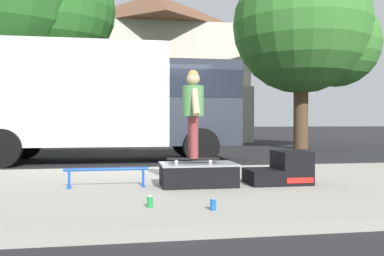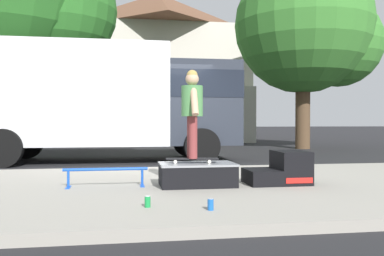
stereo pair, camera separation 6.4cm
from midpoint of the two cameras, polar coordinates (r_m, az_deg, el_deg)
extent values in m
plane|color=black|center=(9.31, -3.58, -5.69)|extent=(140.00, 140.00, 0.00)
cube|color=gray|center=(6.36, -0.71, -8.25)|extent=(50.00, 5.00, 0.12)
cube|color=black|center=(6.21, 0.54, -6.35)|extent=(1.09, 0.67, 0.34)
cube|color=gray|center=(6.19, 0.54, -4.94)|extent=(1.11, 0.69, 0.03)
cube|color=black|center=(6.46, 9.30, -6.57)|extent=(0.46, 0.65, 0.22)
cube|color=black|center=(6.61, 13.13, -5.22)|extent=(0.46, 0.65, 0.50)
cube|color=red|center=(6.33, 14.28, -6.95)|extent=(0.41, 0.01, 0.08)
cylinder|color=blue|center=(6.22, -11.87, -5.54)|extent=(1.21, 0.04, 0.04)
cylinder|color=blue|center=(6.28, -16.71, -6.68)|extent=(0.04, 0.04, 0.26)
cube|color=blue|center=(6.29, -16.70, -7.78)|extent=(0.06, 0.28, 0.01)
cylinder|color=blue|center=(6.23, -6.98, -6.69)|extent=(0.04, 0.04, 0.26)
cube|color=blue|center=(6.25, -6.98, -7.80)|extent=(0.06, 0.28, 0.01)
cube|color=black|center=(6.22, -0.15, -4.22)|extent=(0.80, 0.29, 0.02)
cylinder|color=silver|center=(6.33, 2.08, -4.44)|extent=(0.06, 0.04, 0.05)
cylinder|color=silver|center=(6.15, 2.22, -4.59)|extent=(0.06, 0.04, 0.05)
cylinder|color=silver|center=(6.31, -2.45, -4.46)|extent=(0.06, 0.04, 0.05)
cylinder|color=silver|center=(6.13, -2.45, -4.62)|extent=(0.06, 0.04, 0.05)
cylinder|color=brown|center=(6.28, -0.27, -1.24)|extent=(0.13, 0.13, 0.62)
cylinder|color=brown|center=(6.12, -0.02, -1.30)|extent=(0.13, 0.13, 0.62)
cylinder|color=#4C8C4C|center=(6.21, -0.15, 3.70)|extent=(0.32, 0.32, 0.45)
cylinder|color=tan|center=(6.40, -0.44, 3.50)|extent=(0.10, 0.28, 0.43)
cylinder|color=tan|center=(6.01, 0.17, 3.67)|extent=(0.10, 0.28, 0.43)
sphere|color=tan|center=(6.23, -0.15, 6.69)|extent=(0.20, 0.20, 0.20)
sphere|color=tan|center=(6.23, -0.15, 7.19)|extent=(0.16, 0.16, 0.16)
cylinder|color=#198C3F|center=(4.72, -6.16, -9.99)|extent=(0.07, 0.07, 0.12)
cylinder|color=silver|center=(4.71, -6.16, -9.24)|extent=(0.06, 0.06, 0.00)
cylinder|color=#1959B2|center=(4.55, 2.50, -10.39)|extent=(0.07, 0.07, 0.12)
cylinder|color=silver|center=(4.54, 2.50, -9.61)|extent=(0.06, 0.06, 0.00)
cube|color=silver|center=(11.50, -16.46, 4.26)|extent=(5.00, 2.35, 2.60)
cube|color=#282D38|center=(11.60, 0.75, 3.28)|extent=(1.90, 2.16, 2.20)
cube|color=black|center=(11.63, 0.75, 5.67)|extent=(1.92, 2.19, 0.70)
cylinder|color=black|center=(12.74, -0.88, -1.87)|extent=(0.90, 0.28, 0.90)
cylinder|color=black|center=(10.43, 1.08, -2.50)|extent=(0.90, 0.28, 0.90)
cylinder|color=black|center=(12.89, -21.98, -1.91)|extent=(0.90, 0.28, 0.90)
cylinder|color=black|center=(10.61, -24.70, -2.53)|extent=(0.90, 0.28, 0.90)
cylinder|color=brown|center=(16.84, 14.53, 2.51)|extent=(0.56, 0.56, 3.09)
sphere|color=#387A2D|center=(17.24, 14.57, 13.43)|extent=(5.29, 5.29, 5.29)
sphere|color=#387A2D|center=(17.74, 18.93, 10.87)|extent=(3.44, 3.44, 3.44)
cylinder|color=brown|center=(15.80, -24.29, 3.69)|extent=(0.56, 0.56, 3.71)
sphere|color=#286623|center=(15.92, -18.13, 15.06)|extent=(4.08, 4.08, 4.08)
cube|color=beige|center=(24.21, -5.01, 5.50)|extent=(9.00, 7.50, 6.00)
cube|color=#B2ADA3|center=(20.16, -4.09, 1.86)|extent=(9.00, 0.50, 2.80)
pyramid|color=brown|center=(24.90, -5.02, 15.17)|extent=(9.54, 7.95, 2.40)
camera|label=1|loc=(0.03, -90.23, 0.00)|focal=39.07mm
camera|label=2|loc=(0.03, 89.77, 0.00)|focal=39.07mm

